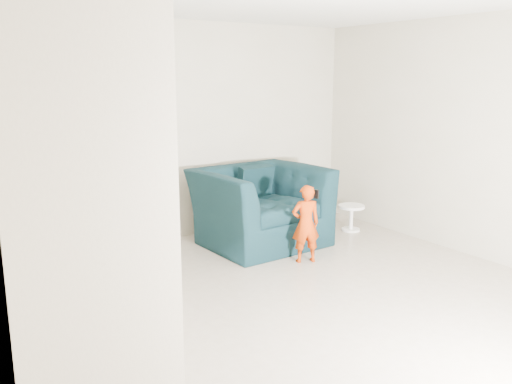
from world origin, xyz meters
TOP-DOWN VIEW (x-y plane):
  - floor at (0.00, 0.00)m, footprint 5.50×5.50m
  - back_wall at (0.00, 2.75)m, footprint 5.00×0.00m
  - right_wall at (2.50, 0.00)m, footprint 0.00×5.50m
  - armchair at (0.70, 1.95)m, footprint 1.51×1.34m
  - toddler at (0.74, 1.11)m, footprint 0.37×0.30m
  - side_table at (2.02, 1.75)m, footprint 0.35×0.35m
  - staircase at (-2.00, 0.55)m, footprint 1.02×3.03m
  - cushion at (0.78, 2.20)m, footprint 0.46×0.22m
  - throw at (0.06, 1.85)m, footprint 0.04×0.43m
  - phone at (0.87, 1.09)m, footprint 0.03×0.05m

SIDE VIEW (x-z plane):
  - floor at x=0.00m, z-range 0.00..0.00m
  - side_table at x=2.02m, z-range 0.06..0.41m
  - toddler at x=0.74m, z-range 0.00..0.87m
  - armchair at x=0.70m, z-range 0.00..0.94m
  - throw at x=0.06m, z-range 0.35..0.83m
  - cushion at x=0.78m, z-range 0.49..0.94m
  - phone at x=0.87m, z-range 0.71..0.81m
  - staircase at x=-2.00m, z-range -0.86..2.76m
  - right_wall at x=2.50m, z-range -1.40..4.10m
  - back_wall at x=0.00m, z-range -1.15..3.85m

